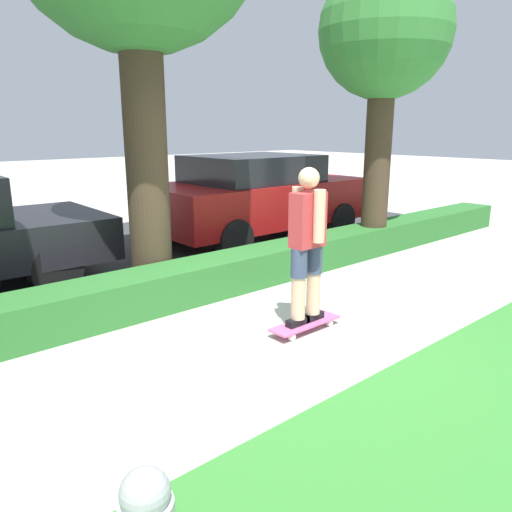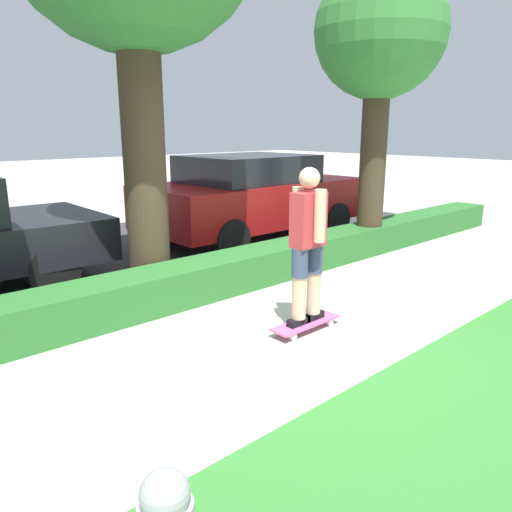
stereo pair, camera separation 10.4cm
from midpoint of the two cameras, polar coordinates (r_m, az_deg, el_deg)
The scene contains 7 objects.
ground_plane at distance 4.95m, azimuth 4.30°, elevation -9.41°, with size 60.00×60.00×0.00m, color #BCB7AD.
street_asphalt at distance 8.28m, azimuth -16.83°, elevation -0.11°, with size 14.35×5.00×0.01m.
hedge_row at distance 6.02m, azimuth -6.56°, elevation -2.80°, with size 14.35×0.60×0.44m.
skateboard at distance 5.12m, azimuth 6.22°, elevation -7.71°, with size 0.81×0.24×0.09m.
skater_person at distance 4.86m, azimuth 6.49°, elevation 1.50°, with size 0.48×0.40×1.55m.
tree_far at distance 8.35m, azimuth 14.87°, elevation 22.85°, with size 1.99×1.99×4.39m.
parked_car_middle at distance 9.11m, azimuth 0.35°, elevation 6.92°, with size 4.11×2.02×1.53m.
Camera 1 is at (-3.20, -3.19, 2.00)m, focal length 35.00 mm.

